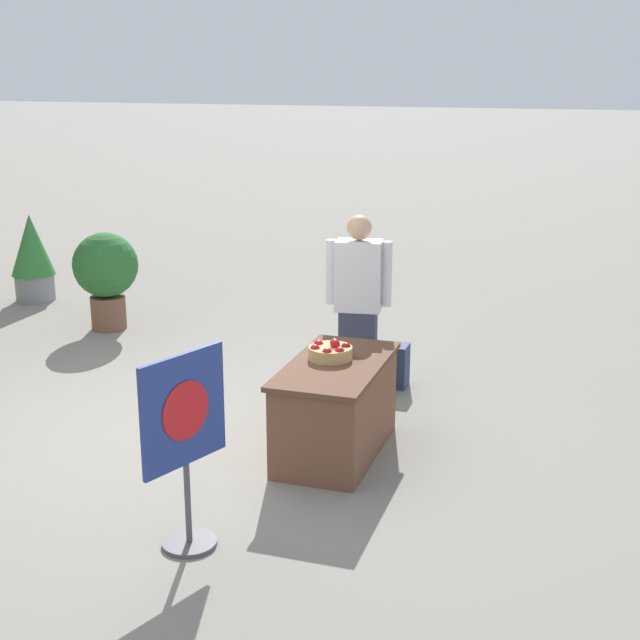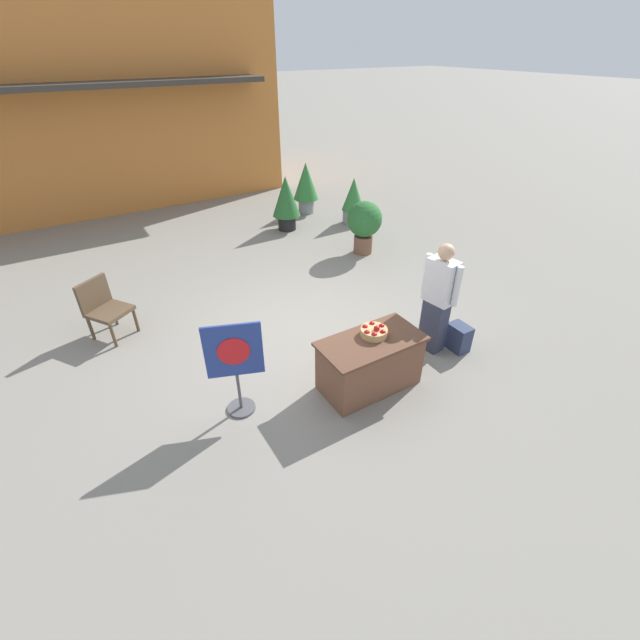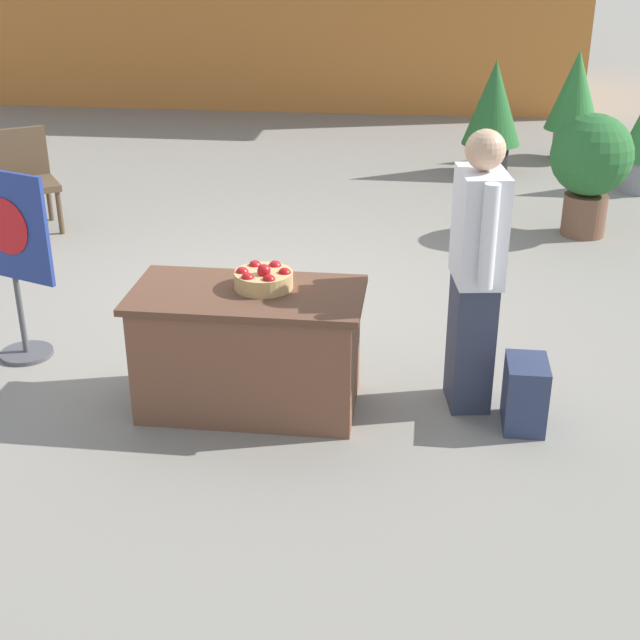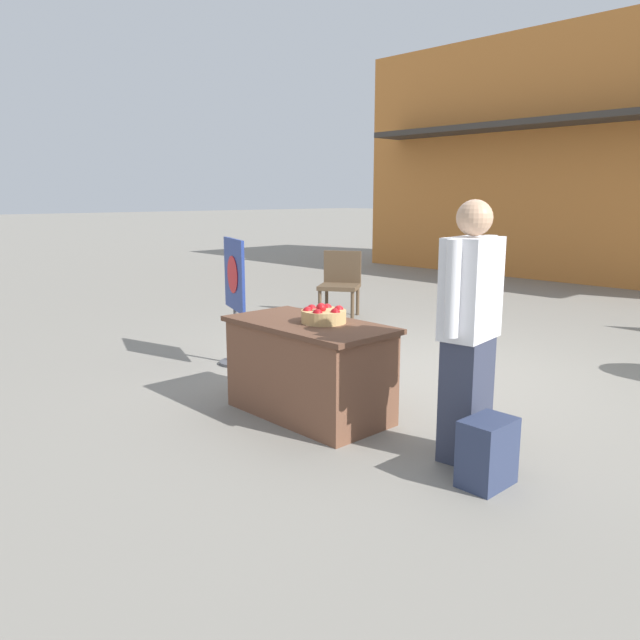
% 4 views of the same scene
% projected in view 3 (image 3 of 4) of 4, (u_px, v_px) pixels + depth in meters
% --- Properties ---
extents(ground_plane, '(120.00, 120.00, 0.00)m').
position_uv_depth(ground_plane, '(267.00, 309.00, 6.92)').
color(ground_plane, gray).
extents(display_table, '(1.39, 0.72, 0.76)m').
position_uv_depth(display_table, '(249.00, 349.00, 5.41)').
color(display_table, brown).
rests_on(display_table, ground_plane).
extents(apple_basket, '(0.35, 0.35, 0.16)m').
position_uv_depth(apple_basket, '(263.00, 278.00, 5.29)').
color(apple_basket, tan).
rests_on(apple_basket, display_table).
extents(person_visitor, '(0.32, 0.60, 1.72)m').
position_uv_depth(person_visitor, '(476.00, 271.00, 5.23)').
color(person_visitor, '#33384C').
rests_on(person_visitor, ground_plane).
extents(backpack, '(0.24, 0.34, 0.42)m').
position_uv_depth(backpack, '(525.00, 394.00, 5.26)').
color(backpack, '#2D3856').
rests_on(backpack, ground_plane).
extents(poster_board, '(0.65, 0.36, 1.31)m').
position_uv_depth(poster_board, '(12.00, 255.00, 5.88)').
color(poster_board, '#4C4C51').
rests_on(poster_board, ground_plane).
extents(patio_chair, '(0.76, 0.76, 0.95)m').
position_uv_depth(patio_chair, '(23.00, 174.00, 8.51)').
color(patio_chair, brown).
rests_on(patio_chair, ground_plane).
extents(potted_plant_far_left, '(0.76, 0.76, 1.15)m').
position_uv_depth(potted_plant_far_left, '(591.00, 163.00, 8.25)').
color(potted_plant_far_left, brown).
rests_on(potted_plant_far_left, ground_plane).
extents(potted_plant_near_left, '(0.67, 0.67, 1.33)m').
position_uv_depth(potted_plant_near_left, '(575.00, 97.00, 10.86)').
color(potted_plant_near_left, gray).
rests_on(potted_plant_near_left, ground_plane).
extents(potted_plant_far_right, '(0.68, 0.68, 1.31)m').
position_uv_depth(potted_plant_far_right, '(493.00, 110.00, 10.24)').
color(potted_plant_far_right, black).
rests_on(potted_plant_far_right, ground_plane).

